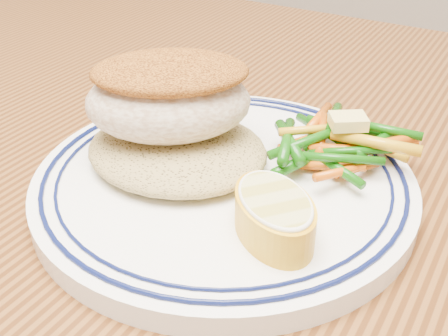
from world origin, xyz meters
TOP-DOWN VIEW (x-y plane):
  - dining_table at (0.00, 0.00)m, footprint 1.50×0.90m
  - plate at (-0.00, 0.03)m, footprint 0.25×0.25m
  - rice_pilaf at (-0.04, 0.03)m, footprint 0.13×0.11m
  - fish_fillet at (-0.05, 0.03)m, footprint 0.13×0.13m
  - vegetable_pile at (0.05, 0.08)m, footprint 0.10×0.10m
  - butter_pat at (0.06, 0.09)m, footprint 0.03×0.03m
  - lemon_wedge at (0.05, -0.01)m, footprint 0.08×0.08m

SIDE VIEW (x-z plane):
  - dining_table at x=0.00m, z-range 0.28..1.03m
  - plate at x=0.00m, z-range 0.75..0.77m
  - rice_pilaf at x=-0.04m, z-range 0.77..0.79m
  - vegetable_pile at x=0.05m, z-range 0.77..0.79m
  - lemon_wedge at x=0.05m, z-range 0.77..0.79m
  - butter_pat at x=0.06m, z-range 0.79..0.80m
  - fish_fillet at x=-0.05m, z-range 0.78..0.84m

